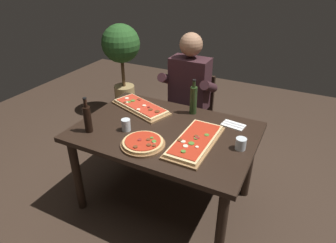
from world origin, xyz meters
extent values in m
plane|color=#38281E|center=(0.00, 0.00, 0.00)|extent=(6.40, 6.40, 0.00)
cube|color=black|center=(0.00, 0.00, 0.72)|extent=(1.40, 0.96, 0.04)
cylinder|color=black|center=(-0.62, -0.40, 0.35)|extent=(0.07, 0.07, 0.70)
cylinder|color=black|center=(0.62, -0.40, 0.35)|extent=(0.07, 0.07, 0.70)
cylinder|color=black|center=(-0.62, 0.40, 0.35)|extent=(0.07, 0.07, 0.70)
cylinder|color=black|center=(0.62, 0.40, 0.35)|extent=(0.07, 0.07, 0.70)
cube|color=olive|center=(-0.36, 0.23, 0.75)|extent=(0.61, 0.41, 0.02)
cube|color=#E5C184|center=(-0.36, 0.23, 0.77)|extent=(0.57, 0.37, 0.02)
cube|color=red|center=(-0.36, 0.23, 0.78)|extent=(0.52, 0.33, 0.01)
cylinder|color=brown|center=(-0.23, 0.18, 0.78)|extent=(0.04, 0.04, 0.01)
cylinder|color=beige|center=(-0.55, 0.28, 0.78)|extent=(0.04, 0.04, 0.01)
cylinder|color=maroon|center=(-0.42, 0.30, 0.79)|extent=(0.02, 0.02, 0.01)
cylinder|color=maroon|center=(-0.27, 0.21, 0.79)|extent=(0.03, 0.03, 0.01)
cylinder|color=brown|center=(-0.16, 0.17, 0.79)|extent=(0.04, 0.04, 0.01)
cylinder|color=brown|center=(-0.51, 0.20, 0.78)|extent=(0.03, 0.03, 0.01)
cylinder|color=beige|center=(-0.33, 0.13, 0.79)|extent=(0.03, 0.03, 0.01)
cylinder|color=#4C7F2D|center=(-0.48, 0.23, 0.78)|extent=(0.03, 0.03, 0.00)
cylinder|color=beige|center=(-0.50, 0.21, 0.78)|extent=(0.04, 0.04, 0.00)
cylinder|color=brown|center=(-0.44, 0.32, 0.78)|extent=(0.03, 0.03, 0.00)
cylinder|color=beige|center=(-0.32, 0.22, 0.79)|extent=(0.03, 0.03, 0.01)
cylinder|color=#4C7F2D|center=(-0.47, 0.26, 0.79)|extent=(0.04, 0.04, 0.01)
cube|color=olive|center=(0.28, -0.07, 0.75)|extent=(0.28, 0.60, 0.02)
cube|color=#E5C184|center=(0.28, -0.07, 0.77)|extent=(0.25, 0.56, 0.02)
cube|color=#B72D19|center=(0.28, -0.07, 0.78)|extent=(0.22, 0.51, 0.01)
cylinder|color=maroon|center=(0.29, -0.06, 0.79)|extent=(0.03, 0.03, 0.01)
cylinder|color=brown|center=(0.20, -0.15, 0.79)|extent=(0.04, 0.04, 0.01)
cylinder|color=#4C7F2D|center=(0.29, -0.07, 0.78)|extent=(0.03, 0.03, 0.01)
cylinder|color=brown|center=(0.28, -0.05, 0.78)|extent=(0.03, 0.03, 0.01)
cylinder|color=beige|center=(0.26, -0.20, 0.78)|extent=(0.04, 0.04, 0.01)
cylinder|color=#4C7F2D|center=(0.28, -0.27, 0.79)|extent=(0.03, 0.03, 0.01)
cylinder|color=#4C7F2D|center=(0.34, 0.01, 0.78)|extent=(0.04, 0.04, 0.00)
cylinder|color=#4C7F2D|center=(0.28, -0.15, 0.78)|extent=(0.04, 0.04, 0.00)
cylinder|color=beige|center=(0.34, -0.17, 0.79)|extent=(0.02, 0.02, 0.01)
cylinder|color=#4C7F2D|center=(0.29, -0.05, 0.78)|extent=(0.03, 0.03, 0.00)
cylinder|color=beige|center=(0.22, -0.15, 0.78)|extent=(0.04, 0.04, 0.01)
cylinder|color=brown|center=(-0.04, -0.27, 0.75)|extent=(0.32, 0.32, 0.02)
cylinder|color=#DBB270|center=(-0.04, -0.27, 0.77)|extent=(0.29, 0.29, 0.02)
cylinder|color=#B72D19|center=(-0.04, -0.27, 0.78)|extent=(0.26, 0.26, 0.01)
cylinder|color=#4C7F2D|center=(0.04, -0.25, 0.79)|extent=(0.03, 0.03, 0.01)
cylinder|color=beige|center=(0.04, -0.25, 0.78)|extent=(0.02, 0.02, 0.00)
cylinder|color=brown|center=(0.03, -0.30, 0.79)|extent=(0.03, 0.03, 0.01)
cylinder|color=brown|center=(-0.01, -0.24, 0.78)|extent=(0.03, 0.03, 0.00)
cylinder|color=maroon|center=(-0.06, -0.27, 0.78)|extent=(0.03, 0.03, 0.01)
cylinder|color=brown|center=(-0.04, -0.37, 0.79)|extent=(0.03, 0.03, 0.01)
cylinder|color=#4C7F2D|center=(0.00, -0.21, 0.78)|extent=(0.02, 0.02, 0.00)
cylinder|color=brown|center=(0.06, -0.29, 0.79)|extent=(0.03, 0.03, 0.01)
cylinder|color=black|center=(-0.52, -0.29, 0.85)|extent=(0.06, 0.06, 0.21)
cylinder|color=black|center=(-0.52, -0.29, 0.98)|extent=(0.03, 0.03, 0.06)
cylinder|color=black|center=(-0.52, -0.29, 1.02)|extent=(0.03, 0.03, 0.01)
cylinder|color=#233819|center=(0.08, 0.36, 0.86)|extent=(0.06, 0.06, 0.24)
cylinder|color=#233819|center=(0.08, 0.36, 1.01)|extent=(0.03, 0.03, 0.05)
cylinder|color=black|center=(0.08, 0.36, 1.04)|extent=(0.03, 0.03, 0.01)
cylinder|color=silver|center=(-0.27, -0.14, 0.79)|extent=(0.07, 0.07, 0.10)
cylinder|color=silver|center=(0.60, 0.01, 0.78)|extent=(0.08, 0.08, 0.09)
cube|color=white|center=(0.46, 0.31, 0.74)|extent=(0.19, 0.13, 0.01)
cube|color=silver|center=(0.46, 0.29, 0.75)|extent=(0.17, 0.03, 0.00)
cube|color=silver|center=(0.46, 0.33, 0.75)|extent=(0.17, 0.04, 0.00)
cube|color=black|center=(-0.13, 0.78, 0.43)|extent=(0.44, 0.44, 0.04)
cube|color=black|center=(-0.13, 0.98, 0.66)|extent=(0.40, 0.04, 0.42)
cylinder|color=black|center=(-0.32, 0.59, 0.21)|extent=(0.04, 0.04, 0.41)
cylinder|color=black|center=(0.06, 0.59, 0.21)|extent=(0.04, 0.04, 0.41)
cylinder|color=black|center=(-0.32, 0.97, 0.21)|extent=(0.04, 0.04, 0.41)
cylinder|color=black|center=(0.06, 0.97, 0.21)|extent=(0.04, 0.04, 0.41)
cylinder|color=#23232D|center=(-0.23, 0.60, 0.23)|extent=(0.11, 0.11, 0.45)
cylinder|color=#23232D|center=(-0.03, 0.60, 0.23)|extent=(0.11, 0.11, 0.45)
cube|color=#23232D|center=(-0.13, 0.68, 0.51)|extent=(0.34, 0.40, 0.12)
cube|color=#381E23|center=(-0.13, 0.78, 0.83)|extent=(0.38, 0.22, 0.52)
sphere|color=#A37556|center=(-0.13, 0.78, 1.22)|extent=(0.22, 0.22, 0.22)
cylinder|color=#381E23|center=(-0.35, 0.73, 0.86)|extent=(0.09, 0.31, 0.21)
cylinder|color=#381E23|center=(0.09, 0.73, 0.86)|extent=(0.09, 0.31, 0.21)
cylinder|color=tan|center=(-1.34, 1.35, 0.19)|extent=(0.28, 0.28, 0.38)
cylinder|color=brown|center=(-1.34, 1.35, 0.57)|extent=(0.04, 0.04, 0.39)
sphere|color=#285623|center=(-1.34, 1.35, 0.96)|extent=(0.50, 0.50, 0.50)
camera|label=1|loc=(0.91, -1.76, 1.92)|focal=31.32mm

